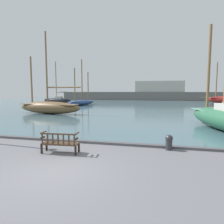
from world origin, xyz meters
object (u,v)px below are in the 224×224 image
at_px(park_bench, 60,143).
at_px(mooring_bollard, 169,142).
at_px(sailboat_far_starboard, 82,102).
at_px(sailboat_outer_starboard, 49,107).
at_px(sailboat_mid_starboard, 57,100).

bearing_deg(park_bench, mooring_bollard, 19.10).
xyz_separation_m(park_bench, sailboat_far_starboard, (-9.97, 27.32, 0.29)).
bearing_deg(mooring_bollard, sailboat_outer_starboard, 138.44).
height_order(sailboat_outer_starboard, sailboat_far_starboard, sailboat_outer_starboard).
bearing_deg(park_bench, sailboat_far_starboard, 110.05).
bearing_deg(sailboat_outer_starboard, park_bench, -57.63).
height_order(sailboat_outer_starboard, mooring_bollard, sailboat_outer_starboard).
bearing_deg(sailboat_mid_starboard, park_bench, -61.28).
bearing_deg(mooring_bollard, sailboat_far_starboard, 119.63).
bearing_deg(park_bench, sailboat_outer_starboard, 122.37).
distance_m(sailboat_mid_starboard, mooring_bollard, 37.84).
bearing_deg(sailboat_outer_starboard, sailboat_mid_starboard, 116.06).
height_order(park_bench, sailboat_far_starboard, sailboat_far_starboard).
xyz_separation_m(sailboat_outer_starboard, sailboat_far_starboard, (-1.68, 14.24, -0.15)).
bearing_deg(sailboat_far_starboard, park_bench, -69.95).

